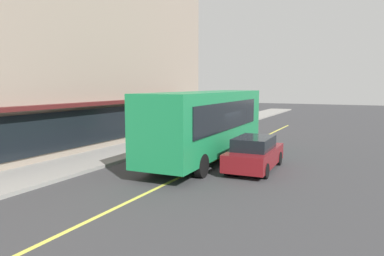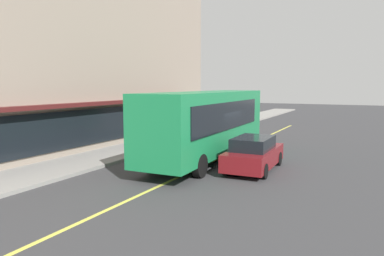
# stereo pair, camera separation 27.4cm
# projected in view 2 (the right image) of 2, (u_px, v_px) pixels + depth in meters

# --- Properties ---
(ground) EXTENTS (120.00, 120.00, 0.00)m
(ground) POSITION_uv_depth(u_px,v_px,m) (217.00, 160.00, 18.85)
(ground) COLOR #38383A
(sidewalk) EXTENTS (80.00, 3.17, 0.15)m
(sidewalk) POSITION_uv_depth(u_px,v_px,m) (130.00, 150.00, 21.34)
(sidewalk) COLOR gray
(sidewalk) RESTS_ON ground
(lane_centre_stripe) EXTENTS (36.00, 0.16, 0.01)m
(lane_centre_stripe) POSITION_uv_depth(u_px,v_px,m) (217.00, 159.00, 18.85)
(lane_centre_stripe) COLOR #D8D14C
(lane_centre_stripe) RESTS_ON ground
(storefront_building) EXTENTS (27.81, 9.57, 14.32)m
(storefront_building) POSITION_uv_depth(u_px,v_px,m) (37.00, 31.00, 22.35)
(storefront_building) COLOR gray
(storefront_building) RESTS_ON ground
(bus) EXTENTS (11.20, 2.87, 3.50)m
(bus) POSITION_uv_depth(u_px,v_px,m) (208.00, 121.00, 18.63)
(bus) COLOR #197F47
(bus) RESTS_ON ground
(traffic_light) EXTENTS (0.30, 0.52, 3.20)m
(traffic_light) POSITION_uv_depth(u_px,v_px,m) (205.00, 102.00, 28.22)
(traffic_light) COLOR #2D2D33
(traffic_light) RESTS_ON sidewalk
(car_maroon) EXTENTS (4.36, 1.98, 1.52)m
(car_maroon) POSITION_uv_depth(u_px,v_px,m) (254.00, 154.00, 16.47)
(car_maroon) COLOR maroon
(car_maroon) RESTS_ON ground
(pedestrian_near_storefront) EXTENTS (0.34, 0.34, 1.85)m
(pedestrian_near_storefront) POSITION_uv_depth(u_px,v_px,m) (176.00, 119.00, 27.42)
(pedestrian_near_storefront) COLOR black
(pedestrian_near_storefront) RESTS_ON sidewalk
(pedestrian_waiting) EXTENTS (0.34, 0.34, 1.54)m
(pedestrian_waiting) POSITION_uv_depth(u_px,v_px,m) (185.00, 120.00, 28.64)
(pedestrian_waiting) COLOR black
(pedestrian_waiting) RESTS_ON sidewalk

